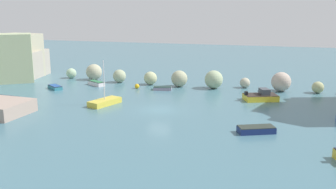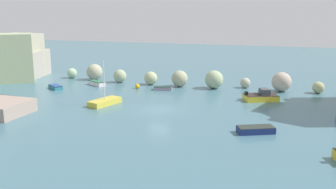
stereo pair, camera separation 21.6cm
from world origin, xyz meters
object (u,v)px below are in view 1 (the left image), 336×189
Objects in this scene: channel_buoy at (137,86)px; moored_boat_6 at (163,88)px; moored_boat_2 at (105,102)px; moored_boat_0 at (3,99)px; moored_boat_1 at (256,130)px; moored_boat_7 at (96,83)px; moored_boat_5 at (261,96)px; moored_boat_9 at (55,87)px.

channel_buoy is 0.25× the size of moored_boat_6.
moored_boat_2 reaches higher than channel_buoy.
channel_buoy is 17.90m from moored_boat_0.
moored_boat_1 is at bearing 119.40° from moored_boat_6.
moored_boat_0 reaches higher than moored_boat_7.
moored_boat_2 is 19.52m from moored_boat_5.
channel_buoy is 0.15× the size of moored_boat_5.
moored_boat_2 reaches higher than moored_boat_0.
moored_boat_0 is 8.56m from moored_boat_9.
moored_boat_6 is at bearing -3.56° from moored_boat_2.
moored_boat_5 reaches higher than moored_boat_9.
moored_boat_9 is at bearing 78.63° from moored_boat_2.
moored_boat_5 is 1.61× the size of moored_boat_9.
channel_buoy is 11.81m from moored_boat_9.
moored_boat_1 is at bearing 179.13° from moored_boat_7.
moored_boat_6 is 0.84× the size of moored_boat_7.
channel_buoy is at bearing -9.40° from moored_boat_6.
channel_buoy reaches higher than moored_boat_9.
moored_boat_0 is 13.16m from moored_boat_2.
moored_boat_5 is at bearing -154.25° from moored_boat_7.
moored_boat_0 is 14.00m from moored_boat_7.
moored_boat_9 is (-11.23, -3.64, -0.06)m from channel_buoy.
moored_boat_1 is 19.05m from moored_boat_2.
moored_boat_6 is (-13.80, 2.45, -0.27)m from moored_boat_5.
moored_boat_6 is at bearing 50.90° from moored_boat_9.
moored_boat_2 reaches higher than moored_boat_1.
moored_boat_1 reaches higher than moored_boat_9.
moored_boat_5 is at bearing -7.28° from channel_buoy.
moored_boat_9 reaches higher than moored_boat_6.
moored_boat_1 is 1.28× the size of moored_boat_9.
moored_boat_5 is 1.42× the size of moored_boat_7.
channel_buoy is 0.15× the size of moored_boat_0.
moored_boat_1 is (17.88, -15.48, -0.03)m from channel_buoy.
moored_boat_2 is at bearing 6.53° from moored_boat_9.
moored_boat_7 is (-24.62, 15.89, 0.03)m from moored_boat_1.
moored_boat_5 is (17.94, 7.68, 0.13)m from moored_boat_2.
moored_boat_2 is 1.16× the size of moored_boat_5.
moored_boat_0 is at bearing -30.84° from moored_boat_1.
channel_buoy reaches higher than moored_boat_7.
moored_boat_5 reaches higher than moored_boat_1.
moored_boat_7 is (-10.54, 0.20, 0.11)m from moored_boat_6.
channel_buoy is 0.24× the size of moored_boat_9.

